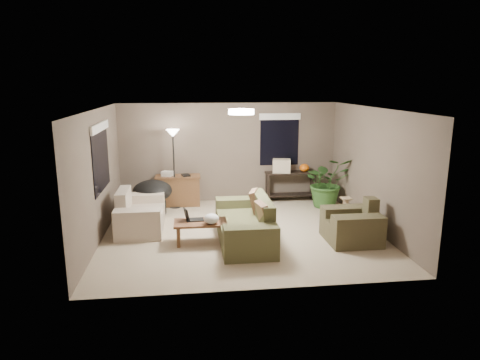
{
  "coord_description": "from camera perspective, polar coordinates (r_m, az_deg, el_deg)",
  "views": [
    {
      "loc": [
        -1.03,
        -8.22,
        2.98
      ],
      "look_at": [
        0.0,
        0.2,
        1.05
      ],
      "focal_mm": 32.0,
      "sensor_mm": 36.0,
      "label": 1
    }
  ],
  "objects": [
    {
      "name": "loveseat",
      "position": [
        9.15,
        -13.27,
        -4.6
      ],
      "size": [
        0.9,
        1.6,
        0.85
      ],
      "color": "beige",
      "rests_on": "ground"
    },
    {
      "name": "cat_scratching_post",
      "position": [
        9.83,
        13.87,
        -3.91
      ],
      "size": [
        0.32,
        0.32,
        0.5
      ],
      "color": "tan",
      "rests_on": "ground"
    },
    {
      "name": "floor_lamp",
      "position": [
        10.31,
        -8.91,
        4.96
      ],
      "size": [
        0.32,
        0.32,
        1.91
      ],
      "color": "black",
      "rests_on": "ground"
    },
    {
      "name": "main_sofa",
      "position": [
        8.28,
        0.83,
        -6.11
      ],
      "size": [
        0.95,
        2.2,
        0.85
      ],
      "color": "#49492C",
      "rests_on": "ground"
    },
    {
      "name": "window_left",
      "position": [
        8.77,
        -18.11,
        4.34
      ],
      "size": [
        0.05,
        1.56,
        1.33
      ],
      "color": "black",
      "rests_on": "room_shell"
    },
    {
      "name": "desk",
      "position": [
        10.71,
        -8.24,
        -1.38
      ],
      "size": [
        1.1,
        0.5,
        0.75
      ],
      "color": "brown",
      "rests_on": "ground"
    },
    {
      "name": "ceiling_fixture",
      "position": [
        8.3,
        0.17,
        9.09
      ],
      "size": [
        0.5,
        0.5,
        0.1
      ],
      "primitive_type": "cylinder",
      "color": "white",
      "rests_on": "room_shell"
    },
    {
      "name": "coffee_table",
      "position": [
        8.17,
        -5.28,
        -5.96
      ],
      "size": [
        1.0,
        0.55,
        0.42
      ],
      "color": "brown",
      "rests_on": "ground"
    },
    {
      "name": "pumpkin",
      "position": [
        11.11,
        8.57,
        1.62
      ],
      "size": [
        0.31,
        0.31,
        0.2
      ],
      "primitive_type": "ellipsoid",
      "rotation": [
        0.0,
        0.0,
        -0.31
      ],
      "color": "orange",
      "rests_on": "console_table"
    },
    {
      "name": "plastic_bag",
      "position": [
        7.99,
        -3.83,
        -5.18
      ],
      "size": [
        0.35,
        0.33,
        0.19
      ],
      "primitive_type": "ellipsoid",
      "rotation": [
        0.0,
        0.0,
        -0.35
      ],
      "color": "white",
      "rests_on": "coffee_table"
    },
    {
      "name": "papasan_chair",
      "position": [
        10.09,
        -11.58,
        -1.89
      ],
      "size": [
        1.14,
        1.14,
        0.8
      ],
      "color": "black",
      "rests_on": "ground"
    },
    {
      "name": "desk_papers",
      "position": [
        10.61,
        -9.16,
        0.8
      ],
      "size": [
        0.72,
        0.32,
        0.12
      ],
      "color": "silver",
      "rests_on": "desk"
    },
    {
      "name": "console_table",
      "position": [
        11.11,
        6.76,
        -0.51
      ],
      "size": [
        1.3,
        0.4,
        0.75
      ],
      "color": "black",
      "rests_on": "ground"
    },
    {
      "name": "armchair",
      "position": [
        8.51,
        14.74,
        -5.99
      ],
      "size": [
        0.95,
        1.0,
        0.85
      ],
      "color": "#4A442C",
      "rests_on": "ground"
    },
    {
      "name": "houseplant",
      "position": [
        10.67,
        11.51,
        -0.98
      ],
      "size": [
        1.11,
        1.24,
        0.97
      ],
      "primitive_type": "imported",
      "color": "#2D5923",
      "rests_on": "ground"
    },
    {
      "name": "laptop",
      "position": [
        8.23,
        -6.5,
        -4.97
      ],
      "size": [
        0.4,
        0.25,
        0.24
      ],
      "color": "black",
      "rests_on": "coffee_table"
    },
    {
      "name": "window_back",
      "position": [
        11.02,
        5.31,
        6.54
      ],
      "size": [
        1.06,
        0.05,
        1.33
      ],
      "color": "black",
      "rests_on": "room_shell"
    },
    {
      "name": "room_shell",
      "position": [
        8.47,
        0.17,
        1.02
      ],
      "size": [
        5.5,
        5.5,
        5.5
      ],
      "color": "#C6AF93",
      "rests_on": "ground"
    },
    {
      "name": "throw_pillows",
      "position": [
        8.21,
        2.61,
        -3.68
      ],
      "size": [
        0.36,
        1.39,
        0.47
      ],
      "color": "#8C7251",
      "rests_on": "main_sofa"
    },
    {
      "name": "cardboard_box",
      "position": [
        10.95,
        5.55,
        1.9
      ],
      "size": [
        0.5,
        0.42,
        0.33
      ],
      "primitive_type": "cube",
      "rotation": [
        0.0,
        0.0,
        -0.2
      ],
      "color": "beige",
      "rests_on": "console_table"
    }
  ]
}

